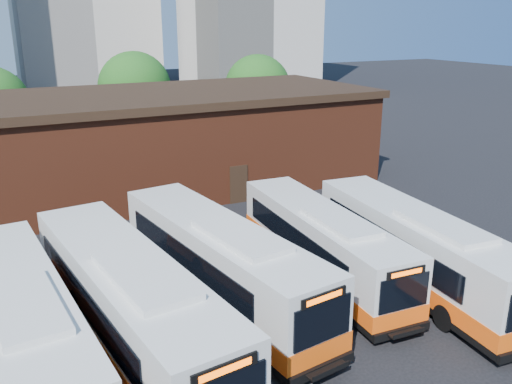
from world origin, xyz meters
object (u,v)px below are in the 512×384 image
bus_farwest (25,335)px  bus_west (130,308)px  bus_east (416,252)px  bus_midwest (220,266)px  transit_worker (390,301)px  bus_mideast (322,246)px

bus_farwest → bus_west: bus_west is taller
bus_west → bus_east: bearing=-9.9°
bus_midwest → transit_worker: bus_midwest is taller
bus_west → bus_mideast: bus_west is taller
bus_west → bus_east: size_ratio=1.07×
bus_farwest → bus_west: (3.31, -0.00, 0.11)m
bus_mideast → bus_east: bus_east is taller
bus_midwest → bus_east: bus_midwest is taller
bus_mideast → transit_worker: 4.54m
bus_mideast → transit_worker: bus_mideast is taller
bus_farwest → bus_midwest: bearing=8.8°
bus_farwest → transit_worker: size_ratio=6.44×
bus_farwest → bus_midwest: 7.63m
bus_west → bus_mideast: size_ratio=1.14×
bus_mideast → transit_worker: size_ratio=6.06×
bus_midwest → bus_east: size_ratio=1.03×
bus_farwest → bus_east: size_ratio=1.00×
bus_west → bus_midwest: 4.47m
bus_west → bus_east: 12.11m
transit_worker → bus_farwest: bearing=97.2°
bus_mideast → bus_east: bearing=-35.8°
bus_east → transit_worker: bus_east is taller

